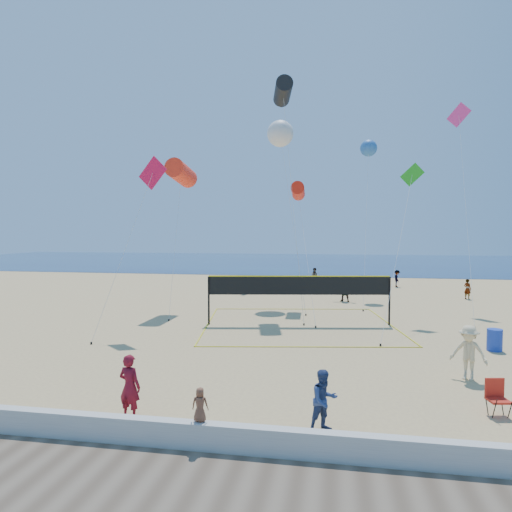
% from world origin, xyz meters
% --- Properties ---
extents(ground, '(120.00, 120.00, 0.00)m').
position_xyz_m(ground, '(0.00, 0.00, 0.00)').
color(ground, tan).
rests_on(ground, ground).
extents(ocean, '(140.00, 50.00, 0.03)m').
position_xyz_m(ocean, '(0.00, 62.00, 0.01)').
color(ocean, '#101F4E').
rests_on(ocean, ground).
extents(seawall, '(32.00, 0.30, 0.60)m').
position_xyz_m(seawall, '(0.00, -3.00, 0.30)').
color(seawall, silver).
rests_on(seawall, ground).
extents(boardwalk, '(32.00, 3.60, 0.03)m').
position_xyz_m(boardwalk, '(0.00, -5.00, 0.01)').
color(boardwalk, brown).
rests_on(boardwalk, ground).
extents(woman, '(0.68, 0.51, 1.68)m').
position_xyz_m(woman, '(-3.56, -1.75, 0.84)').
color(woman, maroon).
rests_on(woman, ground).
extents(toddler, '(0.39, 0.27, 0.76)m').
position_xyz_m(toddler, '(-1.31, -2.94, 0.98)').
color(toddler, brown).
rests_on(toddler, seawall).
extents(bystander_a, '(0.92, 0.88, 1.49)m').
position_xyz_m(bystander_a, '(1.38, -1.56, 0.75)').
color(bystander_a, navy).
rests_on(bystander_a, ground).
extents(bystander_b, '(1.32, 1.09, 1.78)m').
position_xyz_m(bystander_b, '(5.90, 3.15, 0.89)').
color(bystander_b, beige).
rests_on(bystander_b, ground).
extents(far_person_0, '(0.81, 0.90, 1.47)m').
position_xyz_m(far_person_0, '(-5.43, 21.85, 0.73)').
color(far_person_0, gray).
rests_on(far_person_0, ground).
extents(far_person_1, '(1.72, 0.88, 1.78)m').
position_xyz_m(far_person_1, '(2.17, 19.51, 0.89)').
color(far_person_1, gray).
rests_on(far_person_1, ground).
extents(far_person_2, '(0.62, 0.62, 1.45)m').
position_xyz_m(far_person_2, '(10.86, 22.24, 0.73)').
color(far_person_2, gray).
rests_on(far_person_2, ground).
extents(far_person_3, '(0.78, 0.61, 1.58)m').
position_xyz_m(far_person_3, '(-0.36, 28.76, 0.79)').
color(far_person_3, gray).
rests_on(far_person_3, ground).
extents(far_person_4, '(0.57, 0.97, 1.48)m').
position_xyz_m(far_person_4, '(6.80, 28.92, 0.74)').
color(far_person_4, gray).
rests_on(far_person_4, ground).
extents(camp_chair, '(0.59, 0.70, 1.05)m').
position_xyz_m(camp_chair, '(5.81, 0.20, 0.53)').
color(camp_chair, red).
rests_on(camp_chair, ground).
extents(trash_barrel, '(0.76, 0.76, 0.88)m').
position_xyz_m(trash_barrel, '(7.96, 7.21, 0.44)').
color(trash_barrel, '#1B39B1').
rests_on(trash_barrel, ground).
extents(volleyball_net, '(11.01, 10.88, 2.56)m').
position_xyz_m(volleyball_net, '(-0.31, 11.02, 1.77)').
color(volleyball_net, black).
rests_on(volleyball_net, ground).
extents(kite_0, '(1.32, 5.59, 9.26)m').
position_xyz_m(kite_0, '(-7.99, 14.83, 8.47)').
color(kite_0, '#FF2F17').
rests_on(kite_0, ground).
extents(kite_1, '(2.56, 6.55, 14.21)m').
position_xyz_m(kite_1, '(-1.78, 16.06, 13.52)').
color(kite_1, black).
rests_on(kite_1, ground).
extents(kite_2, '(2.02, 7.75, 8.02)m').
position_xyz_m(kite_2, '(-0.90, 17.03, 7.45)').
color(kite_2, red).
rests_on(kite_2, ground).
extents(kite_3, '(2.28, 3.68, 8.51)m').
position_xyz_m(kite_3, '(-7.36, 8.52, 7.31)').
color(kite_3, '#D11141').
rests_on(kite_3, ground).
extents(kite_4, '(2.94, 7.26, 8.68)m').
position_xyz_m(kite_4, '(5.52, 13.66, 7.33)').
color(kite_4, green).
rests_on(kite_4, ground).
extents(kite_5, '(1.75, 8.88, 13.33)m').
position_xyz_m(kite_5, '(9.36, 19.26, 11.61)').
color(kite_5, '#EA348D').
rests_on(kite_5, ground).
extents(kite_6, '(3.37, 6.84, 12.57)m').
position_xyz_m(kite_6, '(-2.35, 19.34, 11.65)').
color(kite_6, silver).
rests_on(kite_6, ground).
extents(kite_7, '(1.45, 8.58, 11.84)m').
position_xyz_m(kite_7, '(3.89, 23.52, 11.19)').
color(kite_7, '#2B65B3').
rests_on(kite_7, ground).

